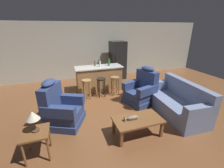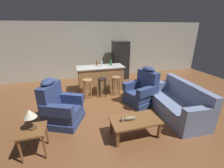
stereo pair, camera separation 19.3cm
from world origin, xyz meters
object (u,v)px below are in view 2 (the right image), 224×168
coffee_table (135,122)px  recliner_near_island (142,91)px  end_table (33,134)px  bottle_wine_dark (111,62)px  recliner_near_lamp (60,108)px  bottle_short_amber (97,63)px  fish_figurine (129,118)px  table_lamp (30,114)px  bottle_tall_green (102,63)px  kitchen_island (101,78)px  refrigerator (120,60)px  bar_stool_left (88,85)px  bar_stool_right (116,82)px  couch (178,104)px  bar_stool_middle (102,84)px

coffee_table → recliner_near_island: recliner_near_island is taller
end_table → bottle_wine_dark: 3.78m
recliner_near_lamp → bottle_short_amber: size_ratio=4.97×
recliner_near_island → fish_figurine: bearing=35.7°
fish_figurine → recliner_near_island: 1.74m
table_lamp → bottle_tall_green: size_ratio=1.37×
recliner_near_lamp → table_lamp: (-0.44, -0.93, 0.45)m
kitchen_island → refrigerator: size_ratio=1.02×
bar_stool_left → refrigerator: size_ratio=0.39×
recliner_near_lamp → kitchen_island: (1.46, 1.92, 0.06)m
bar_stool_right → recliner_near_island: bearing=-54.5°
coffee_table → couch: couch is taller
recliner_near_lamp → bar_stool_right: recliner_near_lamp is taller
fish_figurine → table_lamp: bearing=178.6°
coffee_table → bar_stool_right: bar_stool_right is taller
fish_figurine → end_table: (-1.94, 0.02, -0.00)m
recliner_near_island → bar_stool_right: bearing=-72.3°
bar_stool_right → refrigerator: (0.78, 1.83, 0.41)m
table_lamp → bottle_wine_dark: 3.71m
table_lamp → refrigerator: 5.11m
coffee_table → kitchen_island: size_ratio=0.61×
fish_figurine → bar_stool_middle: bearing=92.5°
recliner_near_island → refrigerator: refrigerator is taller
bottle_tall_green → bottle_wine_dark: (0.37, 0.05, 0.01)m
coffee_table → kitchen_island: kitchen_island is taller
recliner_near_lamp → refrigerator: refrigerator is taller
couch → recliner_near_island: size_ratio=1.62×
recliner_near_lamp → bar_stool_left: size_ratio=1.76×
recliner_near_island → bar_stool_right: size_ratio=1.76×
refrigerator → bottle_short_amber: refrigerator is taller
bar_stool_right → bottle_wine_dark: bottle_wine_dark is taller
recliner_near_island → bar_stool_right: 1.06m
bottle_short_amber → bottle_wine_dark: (0.53, -0.12, 0.03)m
fish_figurine → refrigerator: 4.28m
couch → coffee_table: bearing=20.8°
table_lamp → bar_stool_right: 3.25m
recliner_near_island → table_lamp: size_ratio=2.93×
kitchen_island → bottle_short_amber: size_ratio=7.46×
end_table → table_lamp: bearing=69.5°
kitchen_island → refrigerator: refrigerator is taller
refrigerator → table_lamp: bearing=-127.7°
kitchen_island → bar_stool_left: kitchen_island is taller
refrigerator → bottle_wine_dark: refrigerator is taller
recliner_near_lamp → bottle_tall_green: (1.51, 1.90, 0.64)m
recliner_near_lamp → kitchen_island: size_ratio=0.67×
bar_stool_left → bar_stool_right: same height
fish_figurine → bottle_short_amber: 3.11m
coffee_table → end_table: size_ratio=1.96×
table_lamp → bottle_short_amber: bearing=59.1°
kitchen_island → bar_stool_left: bearing=-133.3°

